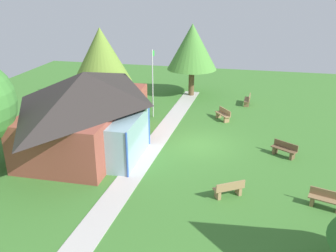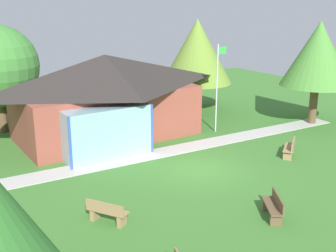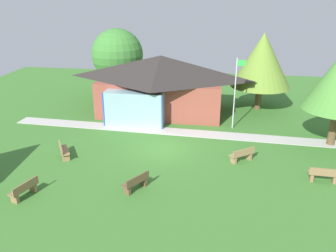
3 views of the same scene
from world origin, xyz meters
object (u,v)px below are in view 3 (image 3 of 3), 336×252
(bench_lawn_far_right, at_px, (323,175))
(bench_mid_right, at_px, (242,155))
(bench_mid_left, at_px, (64,151))
(bench_front_left, at_px, (24,190))
(bench_front_center, at_px, (136,183))
(flagpole, at_px, (236,90))
(pavilion, at_px, (160,84))
(tree_behind_pavilion_left, at_px, (117,55))
(tree_behind_pavilion_right, at_px, (262,60))

(bench_lawn_far_right, xyz_separation_m, bench_mid_right, (-4.03, 1.71, 0.00))
(bench_mid_left, height_order, bench_mid_right, same)
(bench_front_left, xyz_separation_m, bench_mid_right, (10.41, 5.39, 0.00))
(bench_mid_right, relative_size, bench_front_center, 0.98)
(bench_mid_left, bearing_deg, flagpole, 90.59)
(pavilion, distance_m, bench_mid_left, 9.99)
(bench_front_center, bearing_deg, tree_behind_pavilion_left, 51.96)
(pavilion, relative_size, tree_behind_pavilion_right, 1.68)
(flagpole, bearing_deg, pavilion, 156.33)
(tree_behind_pavilion_left, bearing_deg, bench_mid_left, -88.14)
(pavilion, height_order, tree_behind_pavilion_left, tree_behind_pavilion_left)
(tree_behind_pavilion_left, bearing_deg, flagpole, -33.02)
(bench_front_center, xyz_separation_m, tree_behind_pavilion_right, (7.04, 13.97, 3.68))
(flagpole, height_order, bench_mid_left, flagpole)
(bench_mid_left, distance_m, bench_front_center, 5.87)
(bench_mid_left, xyz_separation_m, bench_front_center, (5.11, -2.88, 0.00))
(bench_mid_left, relative_size, bench_lawn_far_right, 0.99)
(bench_front_left, xyz_separation_m, bench_front_center, (5.10, 1.44, 0.00))
(bench_front_center, height_order, tree_behind_pavilion_left, tree_behind_pavilion_left)
(bench_mid_right, height_order, tree_behind_pavilion_left, tree_behind_pavilion_left)
(bench_front_left, height_order, bench_lawn_far_right, same)
(bench_front_left, bearing_deg, bench_mid_right, -44.98)
(pavilion, relative_size, flagpole, 2.07)
(tree_behind_pavilion_right, bearing_deg, bench_mid_right, -99.78)
(bench_front_center, distance_m, tree_behind_pavilion_right, 16.07)
(pavilion, xyz_separation_m, bench_front_left, (-4.22, -13.15, -2.00))
(tree_behind_pavilion_left, bearing_deg, bench_front_center, -70.88)
(pavilion, height_order, flagpole, flagpole)
(pavilion, relative_size, bench_lawn_far_right, 6.92)
(bench_front_left, height_order, bench_front_center, same)
(bench_front_center, height_order, tree_behind_pavilion_right, tree_behind_pavilion_right)
(bench_front_left, relative_size, bench_lawn_far_right, 1.03)
(pavilion, bearing_deg, bench_front_center, -85.70)
(bench_front_center, relative_size, tree_behind_pavilion_right, 0.24)
(flagpole, bearing_deg, bench_front_center, -118.16)
(pavilion, height_order, bench_lawn_far_right, pavilion)
(bench_lawn_far_right, distance_m, bench_mid_right, 4.38)
(tree_behind_pavilion_left, xyz_separation_m, tree_behind_pavilion_right, (12.57, -1.99, 0.23))
(bench_mid_right, bearing_deg, tree_behind_pavilion_right, 44.15)
(pavilion, height_order, tree_behind_pavilion_right, tree_behind_pavilion_right)
(bench_front_left, bearing_deg, bench_mid_left, 17.75)
(bench_front_left, height_order, tree_behind_pavilion_left, tree_behind_pavilion_left)
(flagpole, bearing_deg, bench_mid_right, -85.61)
(bench_mid_right, bearing_deg, flagpole, 58.32)
(bench_lawn_far_right, relative_size, bench_front_center, 1.01)
(bench_front_left, distance_m, bench_mid_right, 11.72)
(bench_mid_right, distance_m, tree_behind_pavilion_right, 10.81)
(bench_front_left, relative_size, tree_behind_pavilion_right, 0.25)
(pavilion, xyz_separation_m, bench_mid_right, (6.19, -7.76, -2.00))
(tree_behind_pavilion_left, relative_size, tree_behind_pavilion_right, 0.99)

